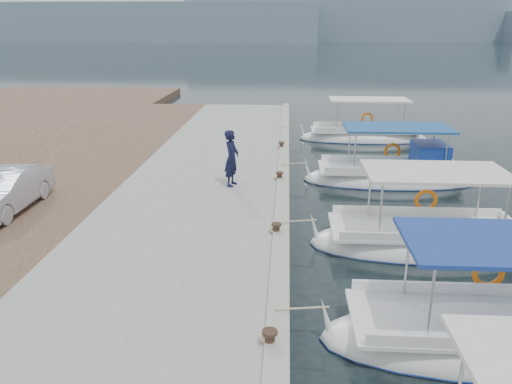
# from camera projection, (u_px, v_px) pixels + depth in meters

# --- Properties ---
(ground) EXTENTS (400.00, 400.00, 0.00)m
(ground) POSITION_uv_depth(u_px,v_px,m) (289.00, 278.00, 12.27)
(ground) COLOR black
(ground) RESTS_ON ground
(concrete_quay) EXTENTS (6.00, 40.00, 0.50)m
(concrete_quay) POSITION_uv_depth(u_px,v_px,m) (201.00, 199.00, 17.10)
(concrete_quay) COLOR gray
(concrete_quay) RESTS_ON ground
(quay_curb) EXTENTS (0.44, 40.00, 0.12)m
(quay_curb) POSITION_uv_depth(u_px,v_px,m) (283.00, 192.00, 16.84)
(quay_curb) COLOR #9D978B
(quay_curb) RESTS_ON concrete_quay
(cobblestone_strip) EXTENTS (4.00, 40.00, 0.50)m
(cobblestone_strip) POSITION_uv_depth(u_px,v_px,m) (60.00, 196.00, 17.40)
(cobblestone_strip) COLOR brown
(cobblestone_strip) RESTS_ON ground
(distant_hills) EXTENTS (330.00, 60.00, 18.00)m
(distant_hills) POSITION_uv_depth(u_px,v_px,m) (363.00, 22.00, 198.90)
(distant_hills) COLOR slate
(distant_hills) RESTS_ON ground
(fishing_caique_b) EXTENTS (6.50, 2.40, 2.83)m
(fishing_caique_b) POSITION_uv_depth(u_px,v_px,m) (488.00, 340.00, 9.62)
(fishing_caique_b) COLOR white
(fishing_caique_b) RESTS_ON ground
(fishing_caique_c) EXTENTS (6.29, 2.46, 2.83)m
(fishing_caique_c) POSITION_uv_depth(u_px,v_px,m) (423.00, 243.00, 13.94)
(fishing_caique_c) COLOR white
(fishing_caique_c) RESTS_ON ground
(fishing_caique_d) EXTENTS (6.72, 2.39, 2.83)m
(fishing_caique_d) POSITION_uv_depth(u_px,v_px,m) (391.00, 177.00, 19.75)
(fishing_caique_d) COLOR white
(fishing_caique_d) RESTS_ON ground
(fishing_caique_e) EXTENTS (6.91, 2.20, 2.83)m
(fishing_caique_e) POSITION_uv_depth(u_px,v_px,m) (363.00, 138.00, 27.06)
(fishing_caique_e) COLOR white
(fishing_caique_e) RESTS_ON ground
(mooring_bollards) EXTENTS (0.28, 20.28, 0.33)m
(mooring_bollards) POSITION_uv_depth(u_px,v_px,m) (276.00, 228.00, 13.49)
(mooring_bollards) COLOR black
(mooring_bollards) RESTS_ON concrete_quay
(fisherman) EXTENTS (0.62, 0.81, 1.99)m
(fisherman) POSITION_uv_depth(u_px,v_px,m) (232.00, 158.00, 17.44)
(fisherman) COLOR black
(fisherman) RESTS_ON concrete_quay
(parked_car) EXTENTS (1.38, 3.89, 1.28)m
(parked_car) POSITION_uv_depth(u_px,v_px,m) (4.00, 191.00, 15.10)
(parked_car) COLOR #B3BACD
(parked_car) RESTS_ON cobblestone_strip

